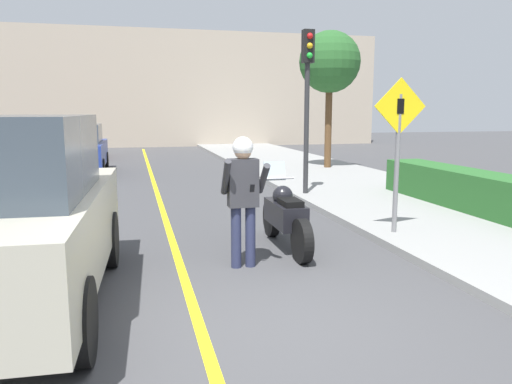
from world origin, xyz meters
name	(u,v)px	position (x,y,z in m)	size (l,w,h in m)	color
ground_plane	(262,328)	(0.00, 0.00, 0.00)	(80.00, 80.00, 0.00)	#424244
sidewalk_curb	(445,216)	(4.80, 4.00, 0.06)	(4.40, 44.00, 0.12)	gray
road_center_line	(163,212)	(-0.60, 6.00, 0.00)	(0.12, 36.00, 0.01)	yellow
building_backdrop	(151,89)	(0.00, 26.00, 3.38)	(28.00, 1.20, 6.77)	#B2A38E
motorcycle	(285,216)	(1.08, 2.74, 0.51)	(0.62, 2.22, 1.30)	black
person_biker	(243,188)	(0.24, 1.95, 1.11)	(0.59, 0.48, 1.79)	#282D4C
suv_nearby	(6,216)	(-2.48, 1.03, 1.04)	(2.12, 4.51, 2.08)	black
crossing_sign	(398,141)	(3.02, 2.82, 1.64)	(0.91, 0.08, 2.53)	slate
traffic_light	(307,82)	(2.92, 6.94, 2.81)	(0.26, 0.30, 3.88)	#2D2D30
hedge_row	(470,190)	(5.60, 4.33, 0.50)	(0.90, 5.44, 0.77)	#286028
street_tree	(330,63)	(5.59, 12.15, 3.76)	(2.13, 2.13, 4.74)	brown
parked_car_blue	(77,149)	(-2.99, 13.03, 0.86)	(1.88, 4.20, 1.68)	black
parked_car_red	(75,139)	(-3.65, 19.13, 0.86)	(1.88, 4.20, 1.68)	black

